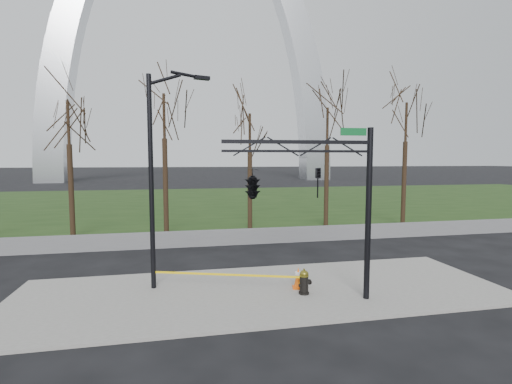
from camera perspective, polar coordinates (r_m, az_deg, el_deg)
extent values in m
plane|color=black|center=(14.30, 1.19, -15.17)|extent=(500.00, 500.00, 0.00)
cube|color=gray|center=(14.28, 1.19, -14.98)|extent=(18.00, 6.00, 0.10)
cube|color=#1A3312|center=(43.47, -7.60, -1.55)|extent=(120.00, 40.00, 0.06)
cube|color=#59595B|center=(21.76, -3.51, -6.90)|extent=(60.00, 0.30, 0.90)
cylinder|color=black|center=(13.99, 7.34, -15.08)|extent=(0.37, 0.37, 0.07)
cylinder|color=black|center=(13.90, 7.36, -13.93)|extent=(0.29, 0.29, 0.66)
cylinder|color=black|center=(14.03, 8.07, -13.51)|extent=(0.27, 0.25, 0.18)
cylinder|color=black|center=(13.78, 6.84, -13.98)|extent=(0.15, 0.15, 0.11)
cylinder|color=olive|center=(13.79, 7.37, -12.54)|extent=(0.33, 0.33, 0.07)
ellipsoid|color=olive|center=(13.77, 7.38, -12.28)|extent=(0.31, 0.31, 0.23)
cylinder|color=olive|center=(13.73, 7.38, -11.75)|extent=(0.07, 0.07, 0.09)
cube|color=#F35C0C|center=(14.56, 6.46, -14.31)|extent=(0.50, 0.50, 0.05)
cone|color=#F35C0C|center=(14.43, 6.48, -12.80)|extent=(0.32, 0.32, 0.76)
cylinder|color=white|center=(14.39, 6.48, -12.28)|extent=(0.24, 0.24, 0.11)
cylinder|color=black|center=(14.24, -15.75, 1.07)|extent=(0.18, 0.18, 8.00)
cylinder|color=black|center=(14.62, -13.91, 16.38)|extent=(1.25, 0.44, 0.56)
cylinder|color=black|center=(14.89, -10.59, 17.22)|extent=(1.20, 0.43, 0.22)
cube|color=black|center=(15.05, -8.29, 16.92)|extent=(0.64, 0.37, 0.14)
cylinder|color=black|center=(13.32, 16.82, -3.54)|extent=(0.20, 0.20, 6.00)
cube|color=black|center=(12.35, 6.44, 7.63)|extent=(5.00, 0.43, 0.12)
cube|color=black|center=(12.33, 6.43, 6.24)|extent=(5.00, 0.39, 0.08)
cube|color=#0C5926|center=(12.97, 14.71, 8.92)|extent=(0.90, 0.10, 0.25)
imported|color=black|center=(12.55, 9.48, 1.38)|extent=(0.18, 0.21, 1.00)
imported|color=black|center=(12.07, -0.54, 1.31)|extent=(0.68, 2.51, 1.00)
cube|color=yellow|center=(14.05, -4.47, -12.51)|extent=(5.35, 1.76, 0.08)
cube|color=yellow|center=(14.21, 6.90, -13.96)|extent=(0.02, 0.63, 0.08)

